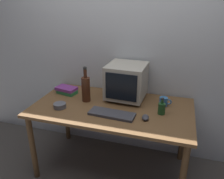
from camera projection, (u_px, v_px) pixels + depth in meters
name	position (u px, v px, depth m)	size (l,w,h in m)	color
ground_plane	(112.00, 167.00, 2.50)	(6.00, 6.00, 0.00)	#56514C
back_wall	(125.00, 46.00, 2.44)	(4.00, 0.08, 2.50)	silver
desk	(112.00, 114.00, 2.24)	(1.55, 0.84, 0.75)	brown
crt_monitor	(126.00, 81.00, 2.31)	(0.40, 0.40, 0.37)	#B2AD9E
keyboard	(112.00, 114.00, 2.04)	(0.42, 0.15, 0.02)	#3F3F47
computer_mouse	(145.00, 117.00, 1.98)	(0.06, 0.10, 0.04)	#3F3F47
bottle_tall	(86.00, 88.00, 2.27)	(0.09, 0.09, 0.37)	#472314
bottle_short	(162.00, 108.00, 2.05)	(0.07, 0.07, 0.16)	#1E4C23
book_stack	(67.00, 90.00, 2.49)	(0.25, 0.18, 0.07)	#33894C
mug	(164.00, 102.00, 2.20)	(0.12, 0.08, 0.09)	#3370B2
cd_spindle	(60.00, 106.00, 2.18)	(0.12, 0.12, 0.04)	#595B66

